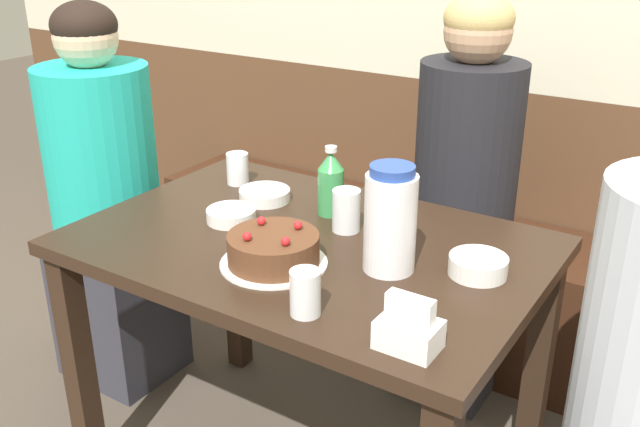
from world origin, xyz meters
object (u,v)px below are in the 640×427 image
at_px(bench_seat, 438,282).
at_px(glass_shot_small, 305,293).
at_px(napkin_holder, 409,329).
at_px(glass_water_tall, 238,169).
at_px(bowl_side_dish, 231,215).
at_px(birthday_cake, 273,250).
at_px(bowl_soup_white, 478,266).
at_px(bowl_rice_small, 265,195).
at_px(water_pitcher, 390,220).
at_px(person_teal_shirt, 462,218).
at_px(person_grey_tee, 107,211).
at_px(glass_tumbler_short, 346,210).
at_px(soju_bottle, 331,183).

distance_m(bench_seat, glass_shot_small, 1.25).
distance_m(napkin_holder, glass_water_tall, 0.92).
xyz_separation_m(napkin_holder, bowl_side_dish, (-0.63, 0.27, -0.02)).
xyz_separation_m(birthday_cake, bowl_soup_white, (0.40, 0.20, -0.01)).
xyz_separation_m(bowl_rice_small, glass_water_tall, (-0.14, 0.06, 0.03)).
distance_m(birthday_cake, water_pitcher, 0.27).
height_order(glass_water_tall, glass_shot_small, glass_shot_small).
bearing_deg(birthday_cake, bench_seat, 90.67).
bearing_deg(glass_shot_small, birthday_cake, 142.44).
distance_m(napkin_holder, person_teal_shirt, 0.97).
bearing_deg(person_grey_tee, glass_tumbler_short, 0.75).
height_order(soju_bottle, napkin_holder, soju_bottle).
xyz_separation_m(birthday_cake, glass_water_tall, (-0.39, 0.36, 0.01)).
bearing_deg(bowl_side_dish, glass_water_tall, 125.35).
xyz_separation_m(soju_bottle, glass_water_tall, (-0.34, 0.04, -0.04)).
height_order(glass_tumbler_short, glass_shot_small, glass_tumbler_short).
relative_size(soju_bottle, glass_water_tall, 2.02).
bearing_deg(person_teal_shirt, bowl_soup_white, 24.42).
distance_m(bench_seat, napkin_holder, 1.30).
relative_size(napkin_holder, bowl_rice_small, 0.80).
xyz_separation_m(bowl_side_dish, glass_shot_small, (0.41, -0.27, 0.03)).
bearing_deg(bowl_side_dish, water_pitcher, -1.98).
relative_size(bowl_side_dish, glass_water_tall, 1.39).
height_order(napkin_holder, glass_tumbler_short, same).
distance_m(bowl_soup_white, glass_tumbler_short, 0.36).
distance_m(bench_seat, soju_bottle, 0.89).
bearing_deg(bowl_soup_white, person_grey_tee, 178.44).
distance_m(bowl_rice_small, person_grey_tee, 0.60).
xyz_separation_m(bowl_soup_white, person_teal_shirt, (-0.26, 0.58, -0.16)).
distance_m(birthday_cake, person_grey_tee, 0.87).
relative_size(bench_seat, person_teal_shirt, 1.80).
relative_size(soju_bottle, glass_tumbler_short, 1.74).
distance_m(bench_seat, bowl_rice_small, 0.89).
relative_size(glass_shot_small, person_grey_tee, 0.08).
bearing_deg(bowl_rice_small, napkin_holder, -33.55).
bearing_deg(bench_seat, glass_water_tall, -121.14).
xyz_separation_m(water_pitcher, glass_water_tall, (-0.61, 0.24, -0.07)).
height_order(birthday_cake, napkin_holder, napkin_holder).
relative_size(water_pitcher, glass_water_tall, 2.65).
relative_size(bench_seat, person_grey_tee, 1.84).
distance_m(glass_tumbler_short, glass_shot_small, 0.40).
bearing_deg(bowl_soup_white, napkin_holder, -90.13).
bearing_deg(bench_seat, glass_tumbler_short, -86.04).
xyz_separation_m(glass_water_tall, person_grey_tee, (-0.43, -0.12, -0.19)).
relative_size(birthday_cake, bowl_soup_white, 1.89).
xyz_separation_m(bowl_rice_small, glass_shot_small, (0.42, -0.43, 0.03)).
relative_size(soju_bottle, glass_shot_small, 1.96).
bearing_deg(bowl_rice_small, water_pitcher, -20.26).
distance_m(water_pitcher, person_teal_shirt, 0.71).
relative_size(bowl_rice_small, glass_shot_small, 1.49).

